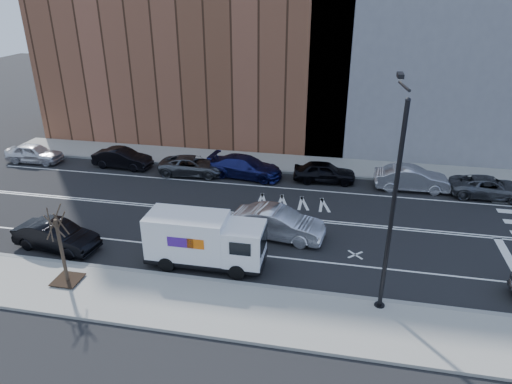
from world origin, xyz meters
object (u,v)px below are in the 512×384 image
at_px(far_parked_a, 34,153).
at_px(far_parked_b, 122,158).
at_px(fedex_van, 204,240).
at_px(driving_sedan, 278,223).

xyz_separation_m(far_parked_a, far_parked_b, (7.18, 0.31, -0.01)).
height_order(far_parked_a, far_parked_b, far_parked_a).
height_order(fedex_van, far_parked_b, fedex_van).
relative_size(far_parked_a, far_parked_b, 0.98).
bearing_deg(far_parked_b, driving_sedan, -117.82).
height_order(fedex_van, far_parked_a, fedex_van).
bearing_deg(far_parked_a, far_parked_b, -88.90).
distance_m(fedex_van, far_parked_a, 20.39).
relative_size(fedex_van, far_parked_a, 1.35).
bearing_deg(driving_sedan, fedex_van, 145.18).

